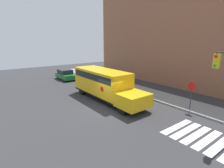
% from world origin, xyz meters
% --- Properties ---
extents(ground_plane, '(60.00, 60.00, 0.00)m').
position_xyz_m(ground_plane, '(0.00, 0.00, 0.00)').
color(ground_plane, '#333335').
extents(sidewalk_strip, '(44.00, 3.00, 0.15)m').
position_xyz_m(sidewalk_strip, '(0.00, 6.50, 0.07)').
color(sidewalk_strip, gray).
rests_on(sidewalk_strip, ground).
extents(building_backdrop, '(32.00, 4.00, 13.67)m').
position_xyz_m(building_backdrop, '(0.00, 13.00, 6.84)').
color(building_backdrop, '#935B42').
rests_on(building_backdrop, ground).
extents(crosswalk_stripes, '(4.00, 3.20, 0.01)m').
position_xyz_m(crosswalk_stripes, '(7.77, 2.00, 0.00)').
color(crosswalk_stripes, white).
rests_on(crosswalk_stripes, ground).
extents(school_bus, '(9.46, 2.57, 2.98)m').
position_xyz_m(school_bus, '(-2.08, 1.42, 1.69)').
color(school_bus, yellow).
rests_on(school_bus, ground).
extents(parked_car, '(4.16, 1.85, 1.55)m').
position_xyz_m(parked_car, '(-13.49, 2.02, 0.76)').
color(parked_car, '#196B2D').
rests_on(parked_car, ground).
extents(stop_sign, '(0.68, 0.10, 2.56)m').
position_xyz_m(stop_sign, '(4.99, 5.45, 1.69)').
color(stop_sign, '#38383A').
rests_on(stop_sign, ground).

